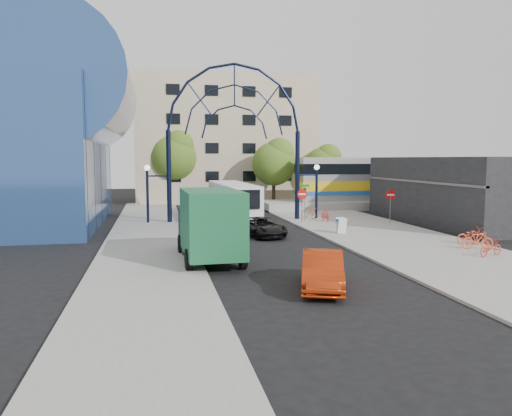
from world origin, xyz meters
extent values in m
plane|color=black|center=(0.00, 0.00, 0.00)|extent=(120.00, 120.00, 0.00)
cube|color=gray|center=(8.00, 4.00, 0.06)|extent=(8.00, 56.00, 0.12)
cube|color=gray|center=(-6.50, 6.00, 0.06)|extent=(5.00, 50.00, 0.12)
cylinder|color=black|center=(-5.00, 14.00, 3.50)|extent=(0.36, 0.36, 7.00)
cylinder|color=black|center=(5.00, 14.00, 3.50)|extent=(0.36, 0.36, 7.00)
cylinder|color=black|center=(-6.60, 14.00, 2.00)|extent=(0.20, 0.20, 4.00)
cylinder|color=black|center=(6.60, 14.00, 2.00)|extent=(0.20, 0.20, 4.00)
sphere|color=white|center=(-6.60, 14.00, 4.20)|extent=(0.44, 0.44, 0.44)
sphere|color=white|center=(6.60, 14.00, 4.20)|extent=(0.44, 0.44, 0.44)
cylinder|color=slate|center=(4.80, 12.00, 1.22)|extent=(0.06, 0.06, 2.20)
cylinder|color=red|center=(4.80, 12.00, 2.22)|extent=(0.80, 0.04, 0.80)
cube|color=white|center=(4.80, 11.97, 2.22)|extent=(0.55, 0.02, 0.12)
cylinder|color=slate|center=(11.00, 10.00, 1.22)|extent=(0.06, 0.06, 2.20)
cylinder|color=red|center=(11.00, 10.00, 2.22)|extent=(0.76, 0.04, 0.76)
cube|color=white|center=(11.00, 9.97, 2.22)|extent=(0.55, 0.02, 0.12)
cylinder|color=slate|center=(5.20, 12.60, 1.52)|extent=(0.05, 0.05, 2.80)
cube|color=#146626|center=(5.20, 12.60, 2.82)|extent=(0.70, 0.03, 0.18)
cube|color=#146626|center=(5.20, 12.60, 2.57)|extent=(0.03, 0.70, 0.18)
cube|color=white|center=(5.60, 5.80, 0.62)|extent=(0.55, 0.26, 0.99)
cube|color=white|center=(5.60, 6.15, 0.62)|extent=(0.55, 0.26, 0.99)
cube|color=#1E59A5|center=(5.60, 5.98, 0.95)|extent=(0.55, 0.42, 0.14)
cylinder|color=#2A4A82|center=(-12.00, 15.00, 10.00)|extent=(9.00, 16.00, 9.00)
cube|color=black|center=(16.00, 10.00, 2.50)|extent=(6.00, 16.00, 5.00)
cube|color=tan|center=(2.00, 35.00, 7.00)|extent=(20.00, 12.00, 14.00)
cube|color=gray|center=(20.00, 22.00, 0.40)|extent=(32.00, 5.00, 0.80)
cube|color=#B7B7BC|center=(20.00, 22.00, 2.90)|extent=(25.00, 3.00, 4.20)
cube|color=gold|center=(20.00, 22.00, 2.30)|extent=(25.10, 3.05, 0.90)
cube|color=black|center=(20.00, 22.00, 3.90)|extent=(25.05, 3.05, 1.00)
cube|color=#1E59A5|center=(20.00, 22.00, 1.60)|extent=(25.10, 3.05, 0.35)
cylinder|color=#382314|center=(6.00, 26.00, 1.26)|extent=(0.36, 0.36, 2.52)
sphere|color=#37671B|center=(6.00, 26.00, 4.34)|extent=(4.48, 4.48, 4.48)
sphere|color=#37671B|center=(6.50, 25.70, 5.46)|extent=(3.08, 3.08, 3.08)
cylinder|color=#382314|center=(-4.00, 30.00, 1.44)|extent=(0.36, 0.36, 2.88)
sphere|color=#37671B|center=(-4.00, 30.00, 4.96)|extent=(5.12, 5.12, 5.12)
sphere|color=#37671B|center=(-3.50, 29.70, 6.24)|extent=(3.52, 3.52, 3.52)
cylinder|color=#382314|center=(12.00, 28.00, 1.17)|extent=(0.36, 0.36, 2.34)
sphere|color=#37671B|center=(12.00, 28.00, 4.03)|extent=(4.16, 4.16, 4.16)
sphere|color=#37671B|center=(12.50, 27.70, 5.07)|extent=(2.86, 2.86, 2.86)
cube|color=white|center=(-0.07, 14.51, 1.62)|extent=(2.62, 10.73, 2.69)
cube|color=#5EC8D3|center=(-0.07, 14.51, 0.51)|extent=(2.65, 10.73, 0.65)
cube|color=black|center=(-0.07, 14.51, 2.18)|extent=(2.67, 10.51, 0.84)
cube|color=black|center=(0.06, 9.11, 2.13)|extent=(1.75, 0.17, 1.30)
cube|color=black|center=(-0.20, 19.80, 1.48)|extent=(2.23, 0.22, 1.48)
cylinder|color=black|center=(-1.31, 17.79, 0.45)|extent=(0.28, 0.90, 0.89)
cylinder|color=black|center=(1.00, 17.85, 0.45)|extent=(0.28, 0.90, 0.89)
cylinder|color=black|center=(-1.13, 10.54, 0.45)|extent=(0.28, 0.90, 0.89)
cylinder|color=black|center=(1.18, 10.59, 0.45)|extent=(0.28, 0.90, 0.89)
cube|color=black|center=(-3.64, 1.86, 1.15)|extent=(2.47, 2.57, 2.30)
cube|color=black|center=(-3.68, 3.12, 1.62)|extent=(2.09, 0.16, 1.05)
cube|color=#185D36|center=(-3.56, -1.27, 1.99)|extent=(2.64, 4.87, 2.93)
cylinder|color=black|center=(-4.84, 1.52, 0.50)|extent=(0.30, 1.01, 1.00)
cylinder|color=black|center=(-2.43, 1.58, 0.50)|extent=(0.30, 1.01, 1.00)
cylinder|color=black|center=(-4.73, -2.56, 0.50)|extent=(0.30, 1.01, 1.00)
cylinder|color=black|center=(-2.32, -2.49, 0.50)|extent=(0.30, 1.01, 1.00)
imported|color=black|center=(0.47, 6.41, 0.60)|extent=(2.87, 4.67, 1.21)
imported|color=#9B2609|center=(0.01, -6.44, 0.71)|extent=(2.75, 4.53, 1.41)
imported|color=orange|center=(6.08, 14.00, 0.54)|extent=(0.92, 1.70, 0.85)
imported|color=red|center=(6.70, 12.08, 0.59)|extent=(0.45, 1.58, 0.95)
imported|color=#E3402D|center=(11.26, 0.67, 0.59)|extent=(1.80, 0.65, 0.94)
imported|color=#DA572B|center=(10.52, -0.89, 0.61)|extent=(1.69, 0.89, 0.98)
imported|color=red|center=(10.01, -2.63, 0.53)|extent=(1.67, 1.02, 0.83)
camera|label=1|loc=(-6.14, -23.95, 4.88)|focal=35.00mm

